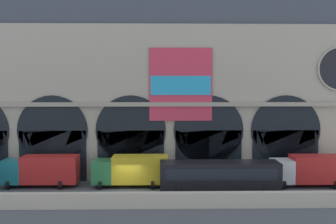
{
  "coord_description": "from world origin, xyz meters",
  "views": [
    {
      "loc": [
        3.15,
        -35.78,
        10.01
      ],
      "look_at": [
        3.94,
        5.0,
        7.35
      ],
      "focal_mm": 41.35,
      "sensor_mm": 36.0,
      "label": 1
    }
  ],
  "objects_px": {
    "box_truck_midwest": "(42,170)",
    "bus_mideast": "(219,176)",
    "box_truck_center": "(131,170)",
    "box_truck_east": "(310,170)"
  },
  "relations": [
    {
      "from": "box_truck_midwest",
      "to": "box_truck_east",
      "type": "relative_size",
      "value": 1.0
    },
    {
      "from": "box_truck_center",
      "to": "box_truck_east",
      "type": "relative_size",
      "value": 1.0
    },
    {
      "from": "box_truck_midwest",
      "to": "bus_mideast",
      "type": "relative_size",
      "value": 0.68
    },
    {
      "from": "box_truck_center",
      "to": "bus_mideast",
      "type": "bearing_deg",
      "value": -20.58
    },
    {
      "from": "box_truck_center",
      "to": "bus_mideast",
      "type": "distance_m",
      "value": 8.96
    },
    {
      "from": "box_truck_midwest",
      "to": "box_truck_east",
      "type": "height_order",
      "value": "same"
    },
    {
      "from": "box_truck_midwest",
      "to": "box_truck_east",
      "type": "bearing_deg",
      "value": -0.8
    },
    {
      "from": "box_truck_midwest",
      "to": "bus_mideast",
      "type": "xyz_separation_m",
      "value": [
        17.4,
        -3.32,
        0.08
      ]
    },
    {
      "from": "box_truck_center",
      "to": "box_truck_east",
      "type": "height_order",
      "value": "same"
    },
    {
      "from": "box_truck_midwest",
      "to": "box_truck_center",
      "type": "xyz_separation_m",
      "value": [
        9.0,
        -0.17,
        0.0
      ]
    }
  ]
}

